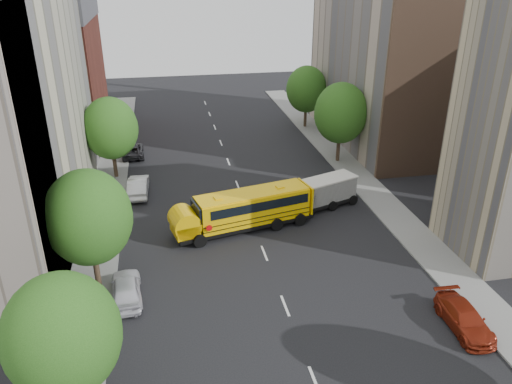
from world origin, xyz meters
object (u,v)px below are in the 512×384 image
object	(u,v)px
street_tree_5	(306,89)
parked_car_0	(126,289)
street_tree_4	(341,113)
safari_truck	(324,192)
parked_car_1	(138,186)
school_bus	(242,209)
parked_car_3	(464,318)
street_tree_0	(63,336)
parked_car_2	(133,150)
street_tree_2	(110,128)
street_tree_1	(88,218)

from	to	relation	value
street_tree_5	parked_car_0	distance (m)	37.66
street_tree_4	street_tree_5	world-z (taller)	street_tree_4
street_tree_4	safari_truck	world-z (taller)	street_tree_4
street_tree_4	parked_car_1	world-z (taller)	street_tree_4
school_bus	parked_car_3	distance (m)	16.98
street_tree_0	parked_car_2	bearing A→B (deg)	87.61
street_tree_2	parked_car_1	size ratio (longest dim) A/B	1.62
street_tree_1	parked_car_0	bearing A→B (deg)	-40.61
street_tree_2	safari_truck	world-z (taller)	street_tree_2
street_tree_1	parked_car_3	bearing A→B (deg)	-21.04
street_tree_4	parked_car_3	xyz separation A→B (m)	(-1.75, -25.79, -4.42)
street_tree_2	street_tree_4	xyz separation A→B (m)	(22.00, 0.00, 0.25)
school_bus	parked_car_3	size ratio (longest dim) A/B	2.44
street_tree_0	parked_car_3	size ratio (longest dim) A/B	1.65
street_tree_5	school_bus	bearing A→B (deg)	-116.16
safari_truck	parked_car_0	size ratio (longest dim) A/B	1.39
street_tree_1	street_tree_2	bearing A→B (deg)	90.00
street_tree_5	parked_car_0	size ratio (longest dim) A/B	1.71
street_tree_5	street_tree_2	bearing A→B (deg)	-151.39
street_tree_0	parked_car_1	world-z (taller)	street_tree_0
street_tree_5	parked_car_1	size ratio (longest dim) A/B	1.58
street_tree_2	safari_truck	distance (m)	20.21
street_tree_1	safari_truck	size ratio (longest dim) A/B	1.29
street_tree_1	parked_car_3	distance (m)	22.12
parked_car_3	street_tree_2	bearing A→B (deg)	129.96
street_tree_1	street_tree_2	distance (m)	18.00
street_tree_2	parked_car_2	bearing A→B (deg)	75.91
parked_car_0	parked_car_1	world-z (taller)	parked_car_1
school_bus	parked_car_1	bearing A→B (deg)	122.24
street_tree_0	school_bus	bearing A→B (deg)	57.37
street_tree_4	safari_truck	bearing A→B (deg)	-115.50
parked_car_0	parked_car_1	xyz separation A→B (m)	(0.40, 15.24, 0.03)
street_tree_0	parked_car_3	bearing A→B (deg)	6.22
parked_car_1	parked_car_3	world-z (taller)	parked_car_1
street_tree_5	school_bus	size ratio (longest dim) A/B	0.68
street_tree_4	parked_car_0	world-z (taller)	street_tree_4
street_tree_1	school_bus	size ratio (longest dim) A/B	0.72
safari_truck	street_tree_5	bearing A→B (deg)	57.80
street_tree_2	parked_car_3	bearing A→B (deg)	-51.86
street_tree_1	street_tree_4	bearing A→B (deg)	39.29
street_tree_5	safari_truck	bearing A→B (deg)	-102.03
parked_car_1	parked_car_3	bearing A→B (deg)	132.13
school_bus	parked_car_2	size ratio (longest dim) A/B	2.33
street_tree_5	school_bus	world-z (taller)	street_tree_5
parked_car_0	parked_car_2	bearing A→B (deg)	-92.95
street_tree_0	school_bus	size ratio (longest dim) A/B	0.67
safari_truck	parked_car_0	distance (m)	18.45
parked_car_0	safari_truck	bearing A→B (deg)	-151.59
street_tree_0	street_tree_2	size ratio (longest dim) A/B	0.96
parked_car_0	parked_car_2	xyz separation A→B (m)	(-0.37, 25.11, -0.09)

